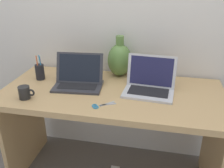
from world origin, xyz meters
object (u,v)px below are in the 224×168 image
Objects in this scene: laptop_right at (150,83)px; pen_cup at (40,72)px; scissors at (100,106)px; laptop_left at (79,78)px; coffee_mug at (25,93)px; green_vase at (120,59)px.

laptop_right is 0.80m from pen_cup.
laptop_right is 2.45× the size of scissors.
laptop_right is (0.49, 0.01, 0.00)m from laptop_left.
laptop_right reaches higher than scissors.
coffee_mug is 0.56× the size of pen_cup.
laptop_left is at bearing 129.84° from scissors.
pen_cup reaches higher than coffee_mug.
laptop_left is 0.34m from scissors.
coffee_mug is at bearing -160.70° from laptop_right.
coffee_mug is 0.31m from pen_cup.
scissors is (-0.03, -0.50, -0.12)m from green_vase.
laptop_right is at bearing -2.72° from pen_cup.
laptop_right reaches higher than laptop_left.
pen_cup is at bearing 150.00° from scissors.
green_vase is at bearing 44.79° from laptop_left.
pen_cup is (-0.31, 0.05, 0.00)m from laptop_left.
coffee_mug is at bearing -81.48° from pen_cup.
coffee_mug is at bearing -136.51° from laptop_left.
pen_cup is at bearing 171.28° from laptop_left.
laptop_right is at bearing 1.18° from laptop_left.
green_vase is at bearing 19.17° from pen_cup.
scissors is at bearing -93.40° from green_vase.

